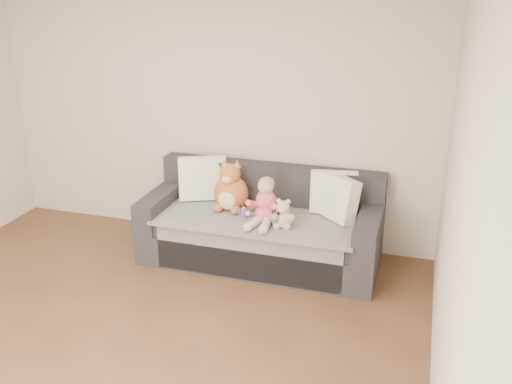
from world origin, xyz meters
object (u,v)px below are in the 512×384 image
plush_cat (231,190)px  sippy_cup (244,211)px  toddler (265,204)px  teddy_bear (283,216)px  sofa (262,229)px

plush_cat → sippy_cup: plush_cat is taller
plush_cat → sippy_cup: bearing=-42.0°
plush_cat → sippy_cup: size_ratio=4.44×
toddler → plush_cat: size_ratio=0.84×
teddy_bear → toddler: bearing=154.6°
plush_cat → teddy_bear: bearing=-25.4°
teddy_bear → sippy_cup: (-0.40, 0.11, -0.05)m
toddler → sippy_cup: bearing=173.0°
toddler → plush_cat: bearing=155.5°
sofa → plush_cat: 0.47m
sofa → teddy_bear: 0.47m
sofa → sippy_cup: (-0.13, -0.15, 0.22)m
teddy_bear → sippy_cup: teddy_bear is taller
sippy_cup → plush_cat: bearing=137.9°
plush_cat → sippy_cup: 0.28m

